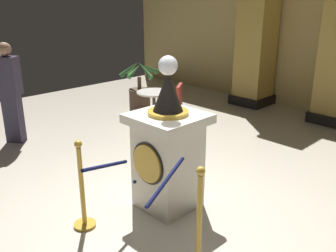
{
  "coord_description": "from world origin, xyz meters",
  "views": [
    {
      "loc": [
        2.7,
        -2.52,
        2.35
      ],
      "look_at": [
        -0.07,
        0.2,
        1.0
      ],
      "focal_mm": 39.8,
      "sensor_mm": 36.0,
      "label": 1
    }
  ],
  "objects": [
    {
      "name": "column_left",
      "position": [
        -1.88,
        4.71,
        1.81
      ],
      "size": [
        0.81,
        0.81,
        3.64
      ],
      "color": "black",
      "rests_on": "ground_plane"
    },
    {
      "name": "stanchion_near",
      "position": [
        -0.39,
        -0.74,
        0.34
      ],
      "size": [
        0.24,
        0.24,
        0.99
      ],
      "color": "gold",
      "rests_on": "ground_plane"
    },
    {
      "name": "potted_palm_left",
      "position": [
        -3.18,
        2.42,
        0.4
      ],
      "size": [
        0.85,
        0.82,
        1.12
      ],
      "color": "#4C3828",
      "rests_on": "ground_plane"
    },
    {
      "name": "stanchion_far",
      "position": [
        0.89,
        -0.36,
        0.35
      ],
      "size": [
        0.24,
        0.24,
        1.01
      ],
      "color": "gold",
      "rests_on": "ground_plane"
    },
    {
      "name": "bystander_guest",
      "position": [
        -3.36,
        -0.2,
        0.89
      ],
      "size": [
        0.42,
        0.39,
        1.67
      ],
      "color": "#383347",
      "rests_on": "ground_plane"
    },
    {
      "name": "cafe_chair_red",
      "position": [
        -1.57,
        1.81,
        0.57
      ],
      "size": [
        0.56,
        0.56,
        0.96
      ],
      "color": "black",
      "rests_on": "ground_plane"
    },
    {
      "name": "velvet_rope",
      "position": [
        0.25,
        -0.55,
        0.79
      ],
      "size": [
        0.87,
        0.85,
        0.22
      ],
      "color": "#141947"
    },
    {
      "name": "cafe_table",
      "position": [
        -2.18,
        1.91,
        0.46
      ],
      "size": [
        0.63,
        0.63,
        0.72
      ],
      "color": "#332D28",
      "rests_on": "ground_plane"
    },
    {
      "name": "pedestal_clock",
      "position": [
        -0.07,
        0.19,
        0.69
      ],
      "size": [
        0.75,
        0.75,
        1.77
      ],
      "color": "silver",
      "rests_on": "ground_plane"
    },
    {
      "name": "ground_plane",
      "position": [
        0.0,
        0.0,
        0.0
      ],
      "size": [
        12.25,
        12.25,
        0.0
      ],
      "primitive_type": "plane",
      "color": "beige"
    }
  ]
}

